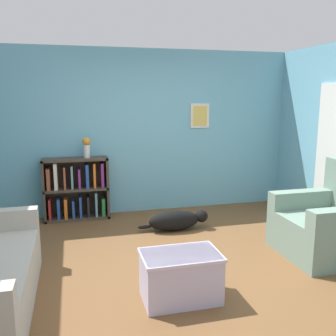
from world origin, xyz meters
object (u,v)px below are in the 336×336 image
Objects in this scene: dog at (176,220)px; recliner_chair at (330,224)px; vase at (87,146)px; bookshelf at (76,189)px; coffee_table at (181,275)px.

recliner_chair is at bearing -38.35° from dog.
vase reaches higher than dog.
recliner_chair is 1.08× the size of dog.
recliner_chair is (2.89, -2.12, -0.09)m from bookshelf.
bookshelf is 1.35× the size of coffee_table.
coffee_table is 2.33× the size of vase.
coffee_table is at bearing -75.04° from vase.
recliner_chair is at bearing -36.24° from bookshelf.
vase reaches higher than coffee_table.
vase is at bearing -5.09° from bookshelf.
coffee_table is at bearing -71.57° from bookshelf.
bookshelf reaches higher than dog.
coffee_table is (0.89, -2.67, -0.22)m from bookshelf.
vase reaches higher than bookshelf.
coffee_table is 2.89m from vase.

